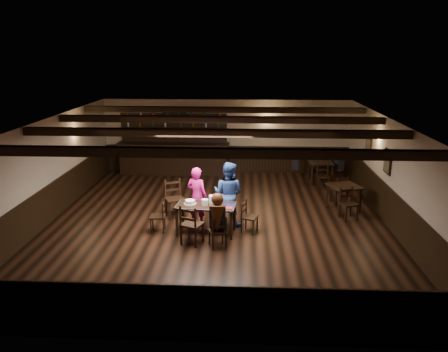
{
  "coord_description": "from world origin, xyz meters",
  "views": [
    {
      "loc": [
        0.72,
        -10.84,
        4.44
      ],
      "look_at": [
        0.16,
        0.2,
        1.23
      ],
      "focal_mm": 35.0,
      "sensor_mm": 36.0,
      "label": 1
    }
  ],
  "objects_px": {
    "dining_table": "(206,208)",
    "cake": "(190,202)",
    "bar_counter": "(174,154)",
    "chair_near_left": "(190,222)",
    "man_blue": "(228,193)",
    "woman_pink": "(197,196)",
    "chair_near_right": "(218,230)"
  },
  "relations": [
    {
      "from": "chair_near_right",
      "to": "dining_table",
      "type": "bearing_deg",
      "value": 112.93
    },
    {
      "from": "chair_near_left",
      "to": "man_blue",
      "type": "height_order",
      "value": "man_blue"
    },
    {
      "from": "chair_near_left",
      "to": "chair_near_right",
      "type": "distance_m",
      "value": 0.69
    },
    {
      "from": "cake",
      "to": "chair_near_right",
      "type": "bearing_deg",
      "value": -49.91
    },
    {
      "from": "woman_pink",
      "to": "man_blue",
      "type": "relative_size",
      "value": 0.92
    },
    {
      "from": "dining_table",
      "to": "chair_near_left",
      "type": "xyz_separation_m",
      "value": [
        -0.31,
        -0.71,
        -0.09
      ]
    },
    {
      "from": "cake",
      "to": "bar_counter",
      "type": "bearing_deg",
      "value": 103.38
    },
    {
      "from": "chair_near_right",
      "to": "woman_pink",
      "type": "xyz_separation_m",
      "value": [
        -0.65,
        1.42,
        0.32
      ]
    },
    {
      "from": "dining_table",
      "to": "bar_counter",
      "type": "bearing_deg",
      "value": 107.18
    },
    {
      "from": "chair_near_right",
      "to": "man_blue",
      "type": "distance_m",
      "value": 1.55
    },
    {
      "from": "dining_table",
      "to": "woman_pink",
      "type": "distance_m",
      "value": 0.65
    },
    {
      "from": "chair_near_left",
      "to": "bar_counter",
      "type": "bearing_deg",
      "value": 102.61
    },
    {
      "from": "chair_near_right",
      "to": "man_blue",
      "type": "height_order",
      "value": "man_blue"
    },
    {
      "from": "man_blue",
      "to": "bar_counter",
      "type": "height_order",
      "value": "bar_counter"
    },
    {
      "from": "chair_near_left",
      "to": "cake",
      "type": "xyz_separation_m",
      "value": [
        -0.09,
        0.76,
        0.22
      ]
    },
    {
      "from": "cake",
      "to": "bar_counter",
      "type": "distance_m",
      "value": 5.55
    },
    {
      "from": "chair_near_left",
      "to": "man_blue",
      "type": "distance_m",
      "value": 1.61
    },
    {
      "from": "woman_pink",
      "to": "man_blue",
      "type": "distance_m",
      "value": 0.82
    },
    {
      "from": "chair_near_right",
      "to": "cake",
      "type": "bearing_deg",
      "value": 130.09
    },
    {
      "from": "chair_near_left",
      "to": "man_blue",
      "type": "bearing_deg",
      "value": 58.35
    },
    {
      "from": "woman_pink",
      "to": "cake",
      "type": "relative_size",
      "value": 5.05
    },
    {
      "from": "dining_table",
      "to": "bar_counter",
      "type": "height_order",
      "value": "bar_counter"
    },
    {
      "from": "woman_pink",
      "to": "man_blue",
      "type": "bearing_deg",
      "value": -151.66
    },
    {
      "from": "dining_table",
      "to": "cake",
      "type": "distance_m",
      "value": 0.43
    },
    {
      "from": "chair_near_left",
      "to": "chair_near_right",
      "type": "height_order",
      "value": "chair_near_left"
    },
    {
      "from": "dining_table",
      "to": "chair_near_left",
      "type": "relative_size",
      "value": 1.56
    },
    {
      "from": "woman_pink",
      "to": "dining_table",
      "type": "bearing_deg",
      "value": 139.99
    },
    {
      "from": "dining_table",
      "to": "man_blue",
      "type": "xyz_separation_m",
      "value": [
        0.53,
        0.64,
        0.18
      ]
    },
    {
      "from": "dining_table",
      "to": "cake",
      "type": "xyz_separation_m",
      "value": [
        -0.4,
        0.05,
        0.13
      ]
    },
    {
      "from": "woman_pink",
      "to": "man_blue",
      "type": "height_order",
      "value": "man_blue"
    },
    {
      "from": "chair_near_right",
      "to": "bar_counter",
      "type": "relative_size",
      "value": 0.19
    },
    {
      "from": "cake",
      "to": "bar_counter",
      "type": "xyz_separation_m",
      "value": [
        -1.29,
        5.4,
        -0.07
      ]
    }
  ]
}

